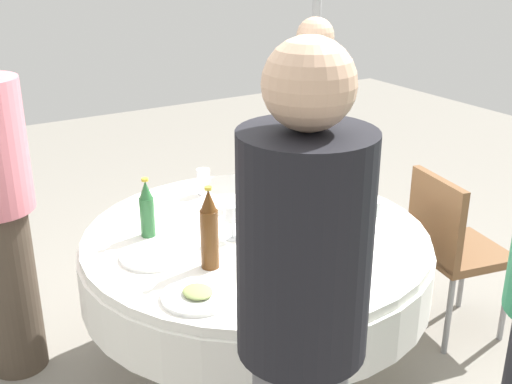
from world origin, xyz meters
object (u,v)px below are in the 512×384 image
at_px(wine_glass_far, 232,214).
at_px(plate_north, 280,264).
at_px(dining_table, 256,262).
at_px(wine_glass_west, 203,176).
at_px(bottle_green_mid, 147,209).
at_px(wine_glass_front, 256,212).
at_px(plate_rear, 355,204).
at_px(chair_east, 450,242).
at_px(person_west, 301,348).
at_px(bottle_clear_right, 248,175).
at_px(bottle_brown_inner, 209,230).
at_px(plate_left, 198,295).
at_px(plate_south, 153,256).
at_px(person_inner, 311,150).
at_px(wine_glass_east, 371,209).

xyz_separation_m(wine_glass_far, plate_north, (-0.31, -0.04, -0.11)).
height_order(dining_table, wine_glass_west, wine_glass_west).
distance_m(bottle_green_mid, wine_glass_far, 0.36).
height_order(wine_glass_front, plate_rear, wine_glass_front).
bearing_deg(chair_east, person_west, -50.82).
bearing_deg(wine_glass_front, bottle_clear_right, -25.26).
relative_size(bottle_green_mid, bottle_brown_inner, 0.79).
relative_size(bottle_brown_inner, person_west, 0.19).
relative_size(bottle_green_mid, plate_left, 1.01).
bearing_deg(person_west, wine_glass_front, -89.92).
distance_m(wine_glass_west, plate_north, 0.84).
height_order(bottle_clear_right, plate_rear, bottle_clear_right).
height_order(wine_glass_west, plate_rear, wine_glass_west).
distance_m(bottle_green_mid, plate_south, 0.24).
bearing_deg(person_inner, wine_glass_west, -120.10).
relative_size(bottle_green_mid, plate_rear, 1.01).
bearing_deg(bottle_brown_inner, person_west, 169.87).
xyz_separation_m(plate_north, plate_south, (0.32, 0.40, 0.00)).
xyz_separation_m(bottle_clear_right, plate_north, (-0.61, 0.22, -0.13)).
relative_size(bottle_clear_right, wine_glass_front, 2.30).
bearing_deg(plate_north, plate_south, 51.01).
bearing_deg(dining_table, bottle_clear_right, -24.99).
height_order(bottle_brown_inner, wine_glass_east, bottle_brown_inner).
bearing_deg(person_inner, plate_rear, -58.78).
bearing_deg(wine_glass_front, bottle_brown_inner, 118.92).
xyz_separation_m(plate_rear, chair_east, (-0.21, -0.45, -0.23)).
distance_m(bottle_green_mid, wine_glass_west, 0.52).
xyz_separation_m(wine_glass_front, person_inner, (0.67, -0.77, -0.03)).
distance_m(bottle_green_mid, plate_rear, 0.99).
height_order(dining_table, plate_north, plate_north).
relative_size(wine_glass_west, person_inner, 0.08).
distance_m(plate_rear, person_west, 1.43).
height_order(plate_south, person_inner, person_inner).
height_order(wine_glass_west, plate_south, wine_glass_west).
relative_size(bottle_brown_inner, plate_rear, 1.29).
bearing_deg(dining_table, plate_left, 127.89).
distance_m(wine_glass_far, plate_south, 0.37).
xyz_separation_m(bottle_brown_inner, plate_south, (0.18, 0.16, -0.15)).
xyz_separation_m(plate_left, plate_rear, (0.37, -1.02, -0.00)).
height_order(bottle_brown_inner, person_west, person_west).
xyz_separation_m(bottle_brown_inner, wine_glass_front, (0.17, -0.31, -0.06)).
bearing_deg(plate_rear, person_inner, -18.06).
relative_size(wine_glass_east, person_west, 0.08).
distance_m(plate_left, plate_rear, 1.08).
height_order(wine_glass_west, chair_east, chair_east).
relative_size(wine_glass_west, plate_rear, 0.50).
relative_size(wine_glass_east, wine_glass_front, 1.09).
distance_m(wine_glass_east, plate_left, 0.89).
relative_size(bottle_green_mid, wine_glass_east, 1.82).
distance_m(plate_south, person_west, 1.01).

